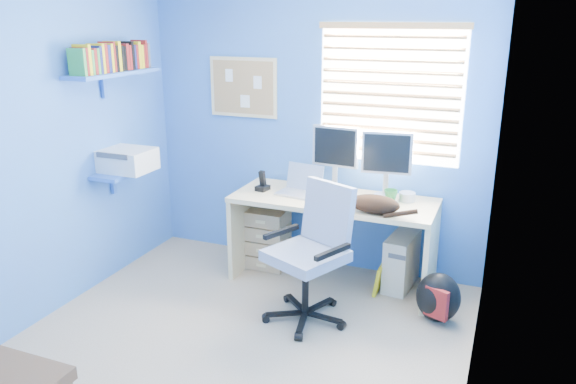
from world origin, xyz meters
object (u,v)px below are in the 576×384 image
at_px(desk, 333,240).
at_px(office_chair, 311,271).
at_px(laptop, 298,182).
at_px(cat, 374,204).
at_px(tower_pc, 401,261).

height_order(desk, office_chair, office_chair).
height_order(laptop, cat, laptop).
bearing_deg(desk, office_chair, -87.15).
distance_m(tower_pc, office_chair, 0.93).
xyz_separation_m(tower_pc, office_chair, (-0.53, -0.75, 0.15)).
bearing_deg(office_chair, tower_pc, 54.94).
distance_m(cat, tower_pc, 0.70).
bearing_deg(cat, desk, 162.93).
bearing_deg(office_chair, desk, 92.85).
distance_m(desk, laptop, 0.57).
xyz_separation_m(desk, tower_pc, (0.56, 0.12, -0.14)).
xyz_separation_m(cat, office_chair, (-0.36, -0.40, -0.43)).
relative_size(desk, laptop, 4.99).
bearing_deg(desk, tower_pc, 12.47).
relative_size(cat, tower_pc, 0.86).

